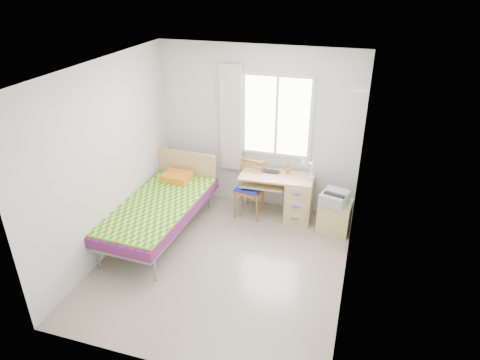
% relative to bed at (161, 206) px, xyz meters
% --- Properties ---
extents(floor, '(3.50, 3.50, 0.00)m').
position_rel_bed_xyz_m(floor, '(1.10, -0.43, -0.45)').
color(floor, '#BCAD93').
rests_on(floor, ground).
extents(ceiling, '(3.50, 3.50, 0.00)m').
position_rel_bed_xyz_m(ceiling, '(1.10, -0.43, 2.15)').
color(ceiling, white).
rests_on(ceiling, wall_back).
extents(wall_back, '(3.20, 0.00, 3.20)m').
position_rel_bed_xyz_m(wall_back, '(1.10, 1.32, 0.85)').
color(wall_back, silver).
rests_on(wall_back, ground).
extents(wall_left, '(0.00, 3.50, 3.50)m').
position_rel_bed_xyz_m(wall_left, '(-0.50, -0.43, 0.85)').
color(wall_left, silver).
rests_on(wall_left, ground).
extents(wall_right, '(0.00, 3.50, 3.50)m').
position_rel_bed_xyz_m(wall_right, '(2.70, -0.43, 0.85)').
color(wall_right, silver).
rests_on(wall_right, ground).
extents(window, '(1.10, 0.04, 1.30)m').
position_rel_bed_xyz_m(window, '(1.40, 1.30, 1.10)').
color(window, white).
rests_on(window, wall_back).
extents(curtain, '(0.35, 0.05, 1.70)m').
position_rel_bed_xyz_m(curtain, '(0.68, 1.25, 1.00)').
color(curtain, beige).
rests_on(curtain, wall_back).
extents(floating_shelf, '(0.20, 0.32, 0.03)m').
position_rel_bed_xyz_m(floating_shelf, '(2.59, 0.97, 1.70)').
color(floating_shelf, white).
rests_on(floating_shelf, wall_right).
extents(bed, '(1.09, 2.19, 0.93)m').
position_rel_bed_xyz_m(bed, '(0.00, 0.00, 0.00)').
color(bed, gray).
rests_on(bed, floor).
extents(desk, '(1.15, 0.57, 0.70)m').
position_rel_bed_xyz_m(desk, '(1.80, 0.99, -0.07)').
color(desk, tan).
rests_on(desk, floor).
extents(chair, '(0.46, 0.46, 0.91)m').
position_rel_bed_xyz_m(chair, '(1.10, 0.93, 0.06)').
color(chair, brown).
rests_on(chair, floor).
extents(cabinet, '(0.50, 0.45, 0.50)m').
position_rel_bed_xyz_m(cabinet, '(2.45, 0.81, -0.20)').
color(cabinet, tan).
rests_on(cabinet, floor).
extents(printer, '(0.44, 0.47, 0.17)m').
position_rel_bed_xyz_m(printer, '(2.42, 0.77, 0.13)').
color(printer, '#9FA2A7').
rests_on(printer, cabinet).
extents(laptop, '(0.29, 0.19, 0.02)m').
position_rel_bed_xyz_m(laptop, '(1.38, 1.05, 0.26)').
color(laptop, black).
rests_on(laptop, desk).
extents(pen_cup, '(0.09, 0.09, 0.09)m').
position_rel_bed_xyz_m(pen_cup, '(1.64, 1.13, 0.30)').
color(pen_cup, orange).
rests_on(pen_cup, desk).
extents(task_lamp, '(0.22, 0.31, 0.38)m').
position_rel_bed_xyz_m(task_lamp, '(1.97, 0.93, 0.49)').
color(task_lamp, white).
rests_on(task_lamp, desk).
extents(book, '(0.17, 0.22, 0.02)m').
position_rel_bed_xyz_m(book, '(1.28, 1.02, 0.14)').
color(book, gray).
rests_on(book, desk).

